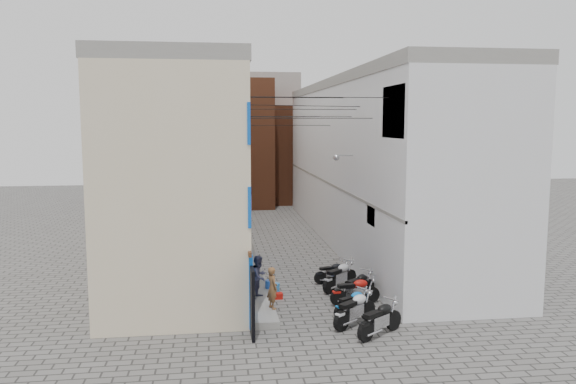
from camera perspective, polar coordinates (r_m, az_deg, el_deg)
name	(u,v)px	position (r m, az deg, el deg)	size (l,w,h in m)	color
ground	(329,327)	(18.85, 4.15, -13.54)	(90.00, 90.00, 0.00)	#5A5855
plinth	(244,242)	(31.01, -4.49, -5.09)	(0.90, 26.00, 0.25)	gray
building_left	(188,163)	(30.33, -10.11, 2.90)	(5.10, 27.00, 9.00)	beige
building_right	(370,161)	(31.55, 8.34, 3.10)	(5.94, 26.00, 9.00)	silver
building_far_brick_left	(234,143)	(45.34, -5.52, 4.93)	(6.00, 6.00, 10.00)	brown
building_far_brick_right	(292,154)	(47.82, 0.42, 3.87)	(5.00, 6.00, 8.00)	brown
building_far_concrete	(253,136)	(51.42, -3.53, 5.75)	(8.00, 5.00, 11.00)	gray
far_shopfront	(262,194)	(42.98, -2.66, -0.24)	(2.00, 0.30, 2.40)	black
overhead_wires	(295,112)	(25.19, 0.73, 8.17)	(5.80, 13.02, 1.32)	black
motorcycle_a	(380,317)	(18.14, 9.35, -12.46)	(0.65, 2.06, 1.19)	black
motorcycle_b	(355,307)	(18.91, 6.84, -11.56)	(0.66, 2.09, 1.21)	silver
motorcycle_c	(353,302)	(19.79, 6.62, -11.03)	(0.54, 1.72, 1.00)	blue
motorcycle_d	(355,290)	(20.98, 6.84, -9.81)	(0.61, 1.93, 1.12)	#AA120C
motorcycle_e	(359,284)	(21.72, 7.24, -9.25)	(0.60, 1.91, 1.10)	black
motorcycle_f	(340,274)	(22.70, 5.31, -8.34)	(0.67, 2.13, 1.23)	#A4A5A9
motorcycle_g	(333,271)	(23.65, 4.58, -8.03)	(0.53, 1.68, 0.98)	black
person_a	(272,288)	(19.59, -1.61, -9.70)	(0.53, 0.35, 1.46)	brown
person_b	(259,277)	(20.79, -2.97, -8.57)	(0.76, 0.59, 1.57)	#393A56
water_jug_near	(275,290)	(21.84, -1.29, -9.92)	(0.33, 0.33, 0.51)	#277BC6
water_jug_far	(270,287)	(22.11, -1.87, -9.64)	(0.36, 0.36, 0.56)	#2352AF
red_crate	(278,296)	(21.60, -1.05, -10.50)	(0.36, 0.27, 0.22)	#AA130C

